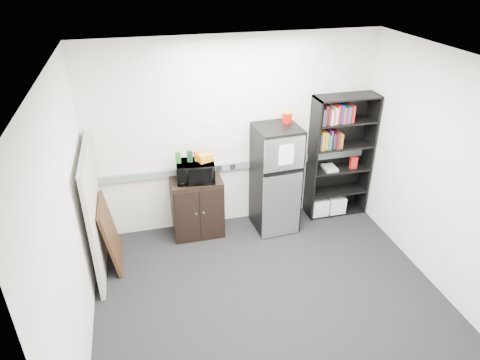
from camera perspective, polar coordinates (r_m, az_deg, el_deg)
The scene contains 18 objects.
floor at distance 5.21m, azimuth 4.10°, elevation -15.38°, with size 4.00×4.00×0.00m, color black.
wall_back at distance 5.89m, azimuth -0.67°, elevation 5.97°, with size 4.00×0.02×2.70m, color silver.
wall_right at distance 5.32m, azimuth 25.60°, elevation 0.42°, with size 0.02×3.50×2.70m, color silver.
wall_left at distance 4.26m, azimuth -21.87°, elevation -5.73°, with size 0.02×3.50×2.70m, color silver.
ceiling at distance 3.87m, azimuth 5.50°, elevation 14.87°, with size 4.00×3.50×0.02m, color white.
electrical_raceway at distance 6.05m, azimuth -0.58°, elevation 1.93°, with size 3.92×0.05×0.10m, color gray.
wall_note at distance 5.75m, azimuth -4.09°, elevation 7.46°, with size 0.14×0.00×0.10m, color white.
bookshelf at distance 6.38m, azimuth 13.04°, elevation 3.33°, with size 0.90×0.34×1.85m.
cubicle_partition at distance 5.44m, azimuth -18.79°, elevation -4.11°, with size 0.06×1.30×1.62m.
cabinet at distance 6.00m, azimuth -5.70°, elevation -3.63°, with size 0.69×0.46×0.86m.
microwave at distance 5.70m, azimuth -5.95°, elevation 1.15°, with size 0.50×0.34×0.27m, color black.
snack_box_a at distance 5.62m, azimuth -8.26°, elevation 2.98°, with size 0.07×0.05×0.15m, color #205C1A.
snack_box_b at distance 5.63m, azimuth -6.70°, elevation 3.16°, with size 0.07×0.05×0.15m, color #0B3314.
snack_box_c at distance 5.65m, azimuth -5.73°, elevation 3.22°, with size 0.07×0.05×0.14m, color #D46213.
snack_bag at distance 5.62m, azimuth -4.64°, elevation 2.94°, with size 0.18×0.10×0.10m, color orange.
refrigerator at distance 5.98m, azimuth 4.79°, elevation 0.12°, with size 0.62×0.64×1.55m.
coffee_can at distance 5.80m, azimuth 6.30°, elevation 8.44°, with size 0.13×0.13×0.18m.
framed_poster at distance 5.65m, azimuth -16.87°, elevation -6.83°, with size 0.18×0.70×0.90m.
Camera 1 is at (-1.26, -3.55, 3.60)m, focal length 32.00 mm.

